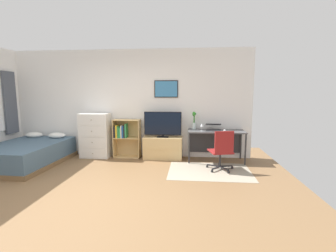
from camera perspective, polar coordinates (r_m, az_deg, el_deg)
ground_plane at (r=4.25m, az=-17.20°, el=-15.01°), size 7.20×7.20×0.00m
wall_back_with_posters at (r=6.23m, az=-9.03°, el=5.30°), size 6.12×0.09×2.70m
area_rug at (r=5.17m, az=9.85°, el=-10.52°), size 1.70×1.20×0.01m
bed at (r=6.36m, az=-30.63°, el=-5.69°), size 1.48×2.02×0.62m
dresser at (r=6.32m, az=-16.86°, el=-2.14°), size 0.72×0.46×1.12m
bookshelf at (r=6.14m, az=-10.23°, el=-2.28°), size 0.67×0.30×0.96m
tv_stand at (r=5.96m, az=-1.22°, el=-5.21°), size 0.95×0.41×0.54m
television at (r=5.83m, az=-1.27°, el=0.37°), size 0.91×0.16×0.63m
desk at (r=5.88m, az=11.31°, el=-2.26°), size 1.33×0.58×0.74m
office_chair at (r=5.12m, az=12.72°, el=-5.49°), size 0.58×0.57×0.86m
laptop at (r=5.83m, az=10.76°, el=-0.35°), size 0.37×0.40×0.16m
computer_mouse at (r=5.76m, az=13.35°, el=-1.00°), size 0.06×0.10×0.03m
bamboo_vase at (r=5.89m, az=6.25°, el=1.63°), size 0.09×0.11×0.43m
wine_glass at (r=5.64m, az=8.06°, el=0.18°), size 0.07×0.07×0.18m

